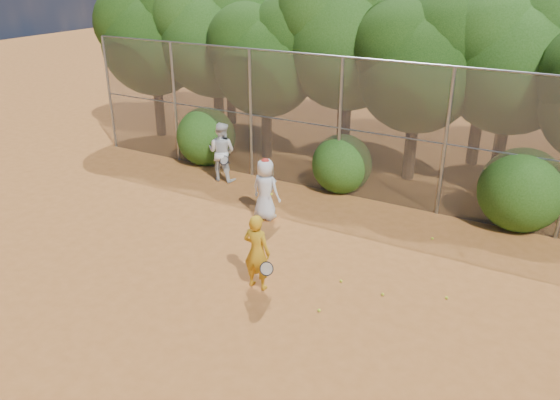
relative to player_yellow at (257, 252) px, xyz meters
The scene contains 22 objects.
ground 1.03m from the player_yellow, 47.53° to the right, with size 80.00×80.00×0.00m, color #A65C25.
fence_back 5.71m from the player_yellow, 87.18° to the left, with size 20.05×0.09×4.03m.
tree_0 12.22m from the player_yellow, 139.95° to the left, with size 4.38×3.81×6.00m.
tree_1 10.94m from the player_yellow, 128.91° to the left, with size 4.64×4.03×6.35m.
tree_2 8.88m from the player_yellow, 118.71° to the left, with size 3.99×3.47×5.47m.
tree_3 9.26m from the player_yellow, 100.40° to the left, with size 4.89×4.26×6.70m.
tree_4 8.39m from the player_yellow, 83.08° to the left, with size 4.19×3.64×5.73m.
tree_5 9.81m from the player_yellow, 68.16° to the left, with size 4.51×3.92×6.17m.
tree_9 13.32m from the player_yellow, 125.93° to the left, with size 4.83×4.20×6.62m.
tree_10 11.55m from the player_yellow, 103.46° to the left, with size 5.15×4.48×7.06m.
tree_11 11.01m from the player_yellow, 76.49° to the left, with size 4.64×4.03×6.35m.
bush_0 8.12m from the player_yellow, 133.68° to the left, with size 2.00×2.00×2.00m, color #214C13.
bush_1 5.90m from the player_yellow, 95.90° to the left, with size 1.80×1.80×1.80m, color #214C13.
bush_2 7.34m from the player_yellow, 53.19° to the left, with size 2.20×2.20×2.20m, color #214C13.
player_yellow is the anchor object (origin of this frame).
player_teen 3.37m from the player_yellow, 117.56° to the left, with size 0.86×0.60×1.71m.
player_white 6.34m from the player_yellow, 131.41° to the left, with size 0.96×0.78×1.87m.
ball_0 1.76m from the player_yellow, ahead, with size 0.07×0.07×0.07m, color #CBD226.
ball_1 2.77m from the player_yellow, 21.64° to the left, with size 0.07×0.07×0.07m, color #CBD226.
ball_2 4.04m from the player_yellow, 22.34° to the left, with size 0.07×0.07×0.07m, color #CBD226.
ball_3 1.99m from the player_yellow, 34.38° to the left, with size 0.07×0.07×0.07m, color #CBD226.
ball_4 4.87m from the player_yellow, 55.63° to the left, with size 0.07×0.07×0.07m, color #CBD226.
Camera 1 is at (4.88, -8.01, 6.44)m, focal length 35.00 mm.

